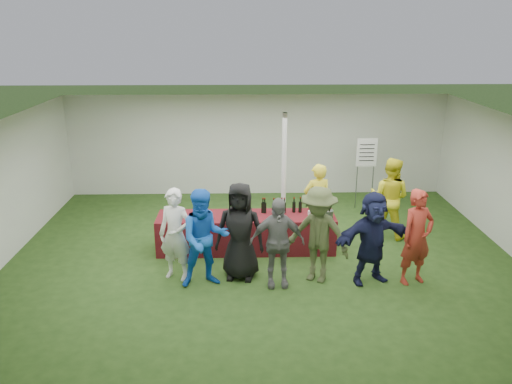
{
  "coord_description": "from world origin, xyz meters",
  "views": [
    {
      "loc": [
        -0.36,
        -9.03,
        4.42
      ],
      "look_at": [
        -0.12,
        0.38,
        1.25
      ],
      "focal_mm": 35.0,
      "sensor_mm": 36.0,
      "label": 1
    }
  ],
  "objects_px": {
    "staff_pourer": "(317,202)",
    "staff_back": "(389,198)",
    "serving_table": "(246,233)",
    "dump_bucket": "(328,214)",
    "customer_4": "(318,235)",
    "customer_5": "(372,238)",
    "customer_3": "(277,242)",
    "customer_2": "(240,231)",
    "customer_0": "(176,235)",
    "customer_6": "(417,237)",
    "wine_list_sign": "(366,158)",
    "customer_1": "(205,238)"
  },
  "relations": [
    {
      "from": "staff_back",
      "to": "customer_1",
      "type": "height_order",
      "value": "customer_1"
    },
    {
      "from": "serving_table",
      "to": "customer_3",
      "type": "distance_m",
      "value": 1.64
    },
    {
      "from": "serving_table",
      "to": "customer_4",
      "type": "distance_m",
      "value": 1.91
    },
    {
      "from": "customer_3",
      "to": "customer_4",
      "type": "xyz_separation_m",
      "value": [
        0.74,
        0.15,
        0.07
      ]
    },
    {
      "from": "dump_bucket",
      "to": "customer_1",
      "type": "bearing_deg",
      "value": -152.54
    },
    {
      "from": "staff_pourer",
      "to": "staff_back",
      "type": "xyz_separation_m",
      "value": [
        1.59,
        0.15,
        0.04
      ]
    },
    {
      "from": "customer_0",
      "to": "wine_list_sign",
      "type": "bearing_deg",
      "value": 58.98
    },
    {
      "from": "wine_list_sign",
      "to": "customer_3",
      "type": "height_order",
      "value": "wine_list_sign"
    },
    {
      "from": "wine_list_sign",
      "to": "customer_6",
      "type": "relative_size",
      "value": 1.03
    },
    {
      "from": "customer_3",
      "to": "customer_5",
      "type": "bearing_deg",
      "value": 0.99
    },
    {
      "from": "customer_1",
      "to": "customer_2",
      "type": "height_order",
      "value": "customer_2"
    },
    {
      "from": "staff_pourer",
      "to": "staff_back",
      "type": "distance_m",
      "value": 1.6
    },
    {
      "from": "serving_table",
      "to": "customer_1",
      "type": "xyz_separation_m",
      "value": [
        -0.73,
        -1.44,
        0.52
      ]
    },
    {
      "from": "staff_pourer",
      "to": "wine_list_sign",
      "type": "bearing_deg",
      "value": -142.92
    },
    {
      "from": "staff_pourer",
      "to": "customer_2",
      "type": "distance_m",
      "value": 2.32
    },
    {
      "from": "customer_0",
      "to": "serving_table",
      "type": "bearing_deg",
      "value": 61.94
    },
    {
      "from": "staff_back",
      "to": "customer_0",
      "type": "bearing_deg",
      "value": 54.43
    },
    {
      "from": "customer_5",
      "to": "customer_0",
      "type": "bearing_deg",
      "value": 159.39
    },
    {
      "from": "customer_3",
      "to": "staff_pourer",
      "type": "bearing_deg",
      "value": 61.69
    },
    {
      "from": "customer_2",
      "to": "customer_5",
      "type": "xyz_separation_m",
      "value": [
        2.34,
        -0.23,
        -0.05
      ]
    },
    {
      "from": "customer_1",
      "to": "customer_6",
      "type": "relative_size",
      "value": 1.02
    },
    {
      "from": "customer_3",
      "to": "customer_4",
      "type": "bearing_deg",
      "value": 9.6
    },
    {
      "from": "dump_bucket",
      "to": "customer_4",
      "type": "bearing_deg",
      "value": -107.71
    },
    {
      "from": "customer_4",
      "to": "customer_3",
      "type": "bearing_deg",
      "value": -141.0
    },
    {
      "from": "customer_2",
      "to": "customer_6",
      "type": "distance_m",
      "value": 3.12
    },
    {
      "from": "customer_0",
      "to": "customer_4",
      "type": "distance_m",
      "value": 2.54
    },
    {
      "from": "serving_table",
      "to": "customer_3",
      "type": "xyz_separation_m",
      "value": [
        0.53,
        -1.49,
        0.45
      ]
    },
    {
      "from": "serving_table",
      "to": "customer_6",
      "type": "xyz_separation_m",
      "value": [
        2.99,
        -1.45,
        0.5
      ]
    },
    {
      "from": "serving_table",
      "to": "customer_3",
      "type": "relative_size",
      "value": 2.19
    },
    {
      "from": "staff_back",
      "to": "customer_0",
      "type": "relative_size",
      "value": 1.03
    },
    {
      "from": "customer_5",
      "to": "customer_6",
      "type": "height_order",
      "value": "customer_6"
    },
    {
      "from": "dump_bucket",
      "to": "customer_6",
      "type": "distance_m",
      "value": 1.84
    },
    {
      "from": "dump_bucket",
      "to": "serving_table",
      "type": "bearing_deg",
      "value": 172.28
    },
    {
      "from": "wine_list_sign",
      "to": "customer_1",
      "type": "distance_m",
      "value": 5.33
    },
    {
      "from": "staff_pourer",
      "to": "customer_1",
      "type": "height_order",
      "value": "customer_1"
    },
    {
      "from": "serving_table",
      "to": "customer_0",
      "type": "height_order",
      "value": "customer_0"
    },
    {
      "from": "serving_table",
      "to": "customer_1",
      "type": "distance_m",
      "value": 1.7
    },
    {
      "from": "customer_2",
      "to": "customer_4",
      "type": "height_order",
      "value": "customer_2"
    },
    {
      "from": "customer_3",
      "to": "serving_table",
      "type": "bearing_deg",
      "value": 107.52
    },
    {
      "from": "wine_list_sign",
      "to": "customer_3",
      "type": "relative_size",
      "value": 1.1
    },
    {
      "from": "staff_back",
      "to": "customer_2",
      "type": "distance_m",
      "value": 3.68
    },
    {
      "from": "customer_0",
      "to": "customer_3",
      "type": "xyz_separation_m",
      "value": [
        1.8,
        -0.31,
        -0.03
      ]
    },
    {
      "from": "serving_table",
      "to": "staff_back",
      "type": "bearing_deg",
      "value": 11.64
    },
    {
      "from": "staff_pourer",
      "to": "customer_2",
      "type": "relative_size",
      "value": 0.93
    },
    {
      "from": "wine_list_sign",
      "to": "customer_0",
      "type": "relative_size",
      "value": 1.05
    },
    {
      "from": "customer_4",
      "to": "customer_5",
      "type": "bearing_deg",
      "value": 23.59
    },
    {
      "from": "customer_5",
      "to": "staff_back",
      "type": "bearing_deg",
      "value": 49.77
    },
    {
      "from": "customer_0",
      "to": "customer_6",
      "type": "distance_m",
      "value": 4.27
    },
    {
      "from": "serving_table",
      "to": "customer_2",
      "type": "distance_m",
      "value": 1.29
    },
    {
      "from": "customer_0",
      "to": "customer_2",
      "type": "relative_size",
      "value": 0.95
    }
  ]
}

